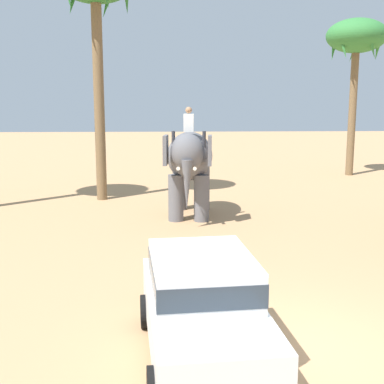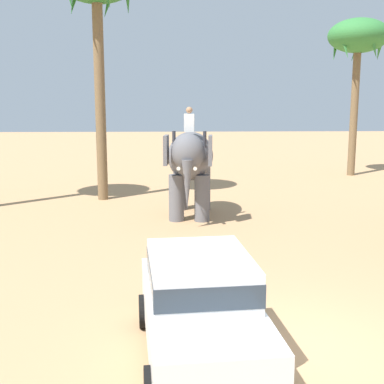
# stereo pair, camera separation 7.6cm
# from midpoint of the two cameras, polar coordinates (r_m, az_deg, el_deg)

# --- Properties ---
(ground_plane) EXTENTS (120.00, 120.00, 0.00)m
(ground_plane) POSITION_cam_midpoint_polar(r_m,az_deg,el_deg) (8.96, 10.79, -17.07)
(ground_plane) COLOR tan
(car_sedan_foreground) EXTENTS (2.15, 4.24, 1.70)m
(car_sedan_foreground) POSITION_cam_midpoint_polar(r_m,az_deg,el_deg) (8.23, 0.87, -12.33)
(car_sedan_foreground) COLOR white
(car_sedan_foreground) RESTS_ON ground
(elephant_with_mahout) EXTENTS (1.88, 3.94, 3.88)m
(elephant_with_mahout) POSITION_cam_midpoint_polar(r_m,az_deg,el_deg) (17.83, -0.40, 3.49)
(elephant_with_mahout) COLOR slate
(elephant_with_mahout) RESTS_ON ground
(palm_tree_left_of_road) EXTENTS (3.20, 3.20, 8.38)m
(palm_tree_left_of_road) POSITION_cam_midpoint_polar(r_m,az_deg,el_deg) (29.45, 17.92, 15.89)
(palm_tree_left_of_road) COLOR brown
(palm_tree_left_of_road) RESTS_ON ground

